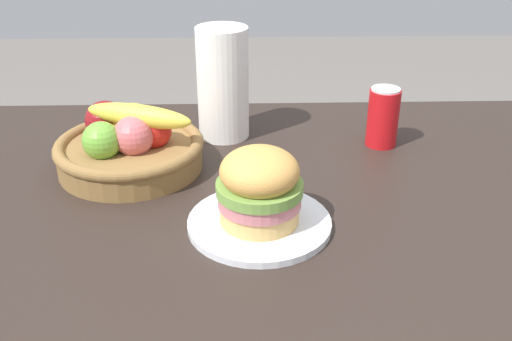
{
  "coord_description": "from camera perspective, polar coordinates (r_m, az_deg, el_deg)",
  "views": [
    {
      "loc": [
        -0.02,
        -0.95,
        1.28
      ],
      "look_at": [
        0.0,
        -0.04,
        0.81
      ],
      "focal_mm": 41.37,
      "sensor_mm": 36.0,
      "label": 1
    }
  ],
  "objects": [
    {
      "name": "paper_towel_roll",
      "position": [
        1.27,
        -3.23,
        8.39
      ],
      "size": [
        0.11,
        0.11,
        0.24
      ],
      "primitive_type": "cylinder",
      "color": "white",
      "rests_on": "dining_table"
    },
    {
      "name": "dining_table",
      "position": [
        1.14,
        -0.16,
        -6.38
      ],
      "size": [
        1.4,
        0.9,
        0.75
      ],
      "color": "#2D231E",
      "rests_on": "ground_plane"
    },
    {
      "name": "sandwich",
      "position": [
        0.94,
        0.34,
        -1.56
      ],
      "size": [
        0.14,
        0.14,
        0.13
      ],
      "color": "#DBAD60",
      "rests_on": "plate"
    },
    {
      "name": "fruit_basket",
      "position": [
        1.17,
        -12.16,
        2.48
      ],
      "size": [
        0.29,
        0.29,
        0.14
      ],
      "color": "olive",
      "rests_on": "dining_table"
    },
    {
      "name": "soda_can",
      "position": [
        1.27,
        12.18,
        5.08
      ],
      "size": [
        0.07,
        0.07,
        0.13
      ],
      "color": "red",
      "rests_on": "dining_table"
    },
    {
      "name": "plate",
      "position": [
        0.98,
        0.33,
        -5.1
      ],
      "size": [
        0.24,
        0.24,
        0.01
      ],
      "primitive_type": "cylinder",
      "color": "white",
      "rests_on": "dining_table"
    }
  ]
}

